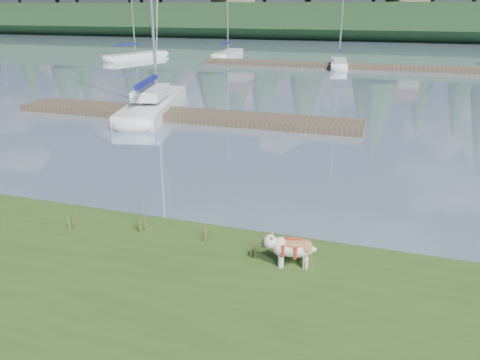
% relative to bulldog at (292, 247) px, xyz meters
% --- Properties ---
extents(ground, '(200.00, 200.00, 0.00)m').
position_rel_bulldog_xyz_m(ground, '(-3.47, 32.61, -0.71)').
color(ground, '#778DA1').
rests_on(ground, ground).
extents(ridge, '(200.00, 20.00, 5.00)m').
position_rel_bulldog_xyz_m(ridge, '(-3.47, 75.61, 1.79)').
color(ridge, black).
rests_on(ridge, ground).
extents(bulldog, '(0.97, 0.50, 0.57)m').
position_rel_bulldog_xyz_m(bulldog, '(0.00, 0.00, 0.00)').
color(bulldog, silver).
rests_on(bulldog, bank).
extents(sailboat_main, '(3.92, 9.03, 12.76)m').
position_rel_bulldog_xyz_m(sailboat_main, '(-9.55, 13.28, -0.28)').
color(sailboat_main, silver).
rests_on(sailboat_main, ground).
extents(dock_near, '(16.00, 2.00, 0.30)m').
position_rel_bulldog_xyz_m(dock_near, '(-7.47, 11.61, -0.56)').
color(dock_near, '#4C3D2C').
rests_on(dock_near, ground).
extents(dock_far, '(26.00, 2.20, 0.30)m').
position_rel_bulldog_xyz_m(dock_far, '(-1.47, 32.61, -0.56)').
color(dock_far, '#4C3D2C').
rests_on(dock_far, ground).
extents(sailboat_bg_0, '(3.72, 7.69, 11.05)m').
position_rel_bulldog_xyz_m(sailboat_bg_0, '(-21.86, 33.79, -0.38)').
color(sailboat_bg_0, silver).
rests_on(sailboat_bg_0, ground).
extents(sailboat_bg_1, '(2.16, 7.77, 11.48)m').
position_rel_bulldog_xyz_m(sailboat_bg_1, '(-14.42, 38.38, -0.38)').
color(sailboat_bg_1, silver).
rests_on(sailboat_bg_1, ground).
extents(sailboat_bg_2, '(2.06, 6.40, 9.64)m').
position_rel_bulldog_xyz_m(sailboat_bg_2, '(-3.01, 33.17, -0.37)').
color(sailboat_bg_2, silver).
rests_on(sailboat_bg_2, ground).
extents(weed_0, '(0.17, 0.14, 0.63)m').
position_rel_bulldog_xyz_m(weed_0, '(-3.22, 0.35, -0.09)').
color(weed_0, '#475B23').
rests_on(weed_0, bank).
extents(weed_1, '(0.17, 0.14, 0.42)m').
position_rel_bulldog_xyz_m(weed_1, '(-1.76, 0.41, -0.18)').
color(weed_1, '#475B23').
rests_on(weed_1, bank).
extents(weed_2, '(0.17, 0.14, 0.77)m').
position_rel_bulldog_xyz_m(weed_2, '(0.10, 0.13, -0.03)').
color(weed_2, '#475B23').
rests_on(weed_2, bank).
extents(weed_3, '(0.17, 0.14, 0.54)m').
position_rel_bulldog_xyz_m(weed_3, '(-4.65, 0.06, -0.13)').
color(weed_3, '#475B23').
rests_on(weed_3, bank).
extents(weed_4, '(0.17, 0.14, 0.40)m').
position_rel_bulldog_xyz_m(weed_4, '(-0.75, 0.05, -0.19)').
color(weed_4, '#475B23').
rests_on(weed_4, bank).
extents(weed_5, '(0.17, 0.14, 0.51)m').
position_rel_bulldog_xyz_m(weed_5, '(0.31, -0.06, -0.14)').
color(weed_5, '#475B23').
rests_on(weed_5, bank).
extents(mud_lip, '(60.00, 0.50, 0.14)m').
position_rel_bulldog_xyz_m(mud_lip, '(-3.47, 1.01, -0.64)').
color(mud_lip, '#33281C').
rests_on(mud_lip, ground).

